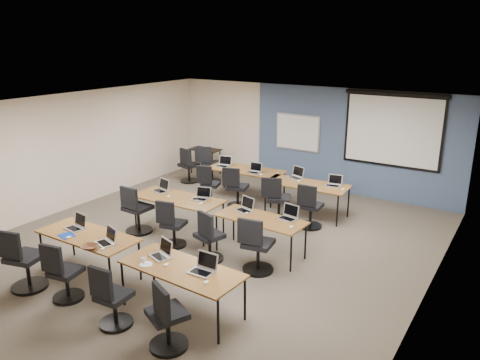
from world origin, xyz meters
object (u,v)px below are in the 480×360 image
Objects in this scene: laptop_10 at (296,175)px; laptop_9 at (254,170)px; laptop_1 at (107,239)px; spare_chair_b at (188,168)px; utility_table at (205,152)px; task_chair_7 at (256,250)px; task_chair_10 at (277,203)px; task_chair_0 at (23,264)px; task_chair_4 at (136,213)px; laptop_2 at (162,252)px; spare_chair_a at (209,167)px; laptop_0 at (77,225)px; task_chair_5 at (172,228)px; task_chair_1 at (63,277)px; task_chair_2 at (111,302)px; training_table_front_right at (181,270)px; task_chair_3 at (166,322)px; training_table_back_left at (246,171)px; laptop_8 at (223,164)px; whiteboard at (298,133)px; task_chair_8 at (209,187)px; laptop_4 at (161,188)px; laptop_6 at (245,207)px; training_table_mid_left at (178,200)px; projector_screen at (393,126)px; task_chair_6 at (209,240)px; task_chair_9 at (236,191)px; laptop_11 at (334,183)px; task_chair_11 at (310,210)px; laptop_7 at (289,215)px; training_table_mid_right at (260,221)px; laptop_3 at (204,268)px; training_table_front_left at (88,237)px.

laptop_9 is at bearing -152.94° from laptop_10.
laptop_1 is 0.32× the size of spare_chair_b.
utility_table is 1.02m from spare_chair_b.
task_chair_10 is (-0.82, 2.27, -0.00)m from task_chair_7.
task_chair_0 reaches higher than task_chair_4.
laptop_2 is 6.14m from spare_chair_a.
task_chair_5 is (0.82, 1.52, -0.40)m from laptop_0.
task_chair_2 is at bearing -15.23° from task_chair_1.
task_chair_3 is (0.38, -0.78, -0.28)m from training_table_front_right.
training_table_back_left is 0.65m from laptop_8.
task_chair_8 is (-1.15, -2.48, -1.06)m from whiteboard.
laptop_10 reaches higher than laptop_4.
utility_table is (-3.68, 3.65, -0.14)m from laptop_6.
training_table_front_right is 3.60m from laptop_4.
laptop_2 is at bearing -74.00° from laptop_6.
task_chair_0 is (-2.57, -0.84, -0.25)m from training_table_front_right.
task_chair_5 is (0.35, -3.27, -0.30)m from training_table_back_left.
laptop_10 is at bearing 10.80° from spare_chair_b.
spare_chair_a reaches higher than training_table_mid_left.
utility_table is at bearing 110.16° from task_chair_4.
whiteboard is at bearing 87.25° from laptop_4.
laptop_6 is (-1.57, -4.11, -1.09)m from projector_screen.
spare_chair_a reaches higher than task_chair_1.
task_chair_6 is at bearing 177.16° from task_chair_7.
training_table_mid_left is 1.94× the size of task_chair_9.
task_chair_5 is 2.60m from task_chair_8.
laptop_11 reaches higher than task_chair_8.
task_chair_4 reaches higher than task_chair_9.
task_chair_11 is at bearing -28.09° from utility_table.
task_chair_5 is at bearing -4.42° from task_chair_4.
training_table_mid_left is 2.37m from laptop_1.
laptop_1 is at bearing -99.60° from task_chair_5.
laptop_11 is 3.97m from spare_chair_a.
task_chair_9 reaches higher than laptop_6.
laptop_8 is 1.14m from task_chair_9.
projector_screen reaches higher than whiteboard.
spare_chair_b is (-4.44, 2.59, -0.38)m from laptop_7.
training_table_mid_right is at bearing -63.38° from task_chair_9.
laptop_3 is 5.12m from laptop_9.
task_chair_4 is 2.35m from laptop_6.
laptop_3 is at bearing -71.83° from laptop_8.
task_chair_5 is at bearing 170.29° from task_chair_7.
task_chair_0 is at bearing -109.23° from spare_chair_a.
task_chair_4 is (-2.08, 2.59, 0.03)m from task_chair_2.
laptop_6 reaches higher than task_chair_8.
training_table_front_right is at bearing -85.03° from spare_chair_a.
spare_chair_b is (-1.93, 5.07, -0.28)m from training_table_front_left.
laptop_3 is 6.63m from spare_chair_a.
laptop_1 is 0.31× the size of spare_chair_a.
projector_screen is 4.60m from training_table_mid_right.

